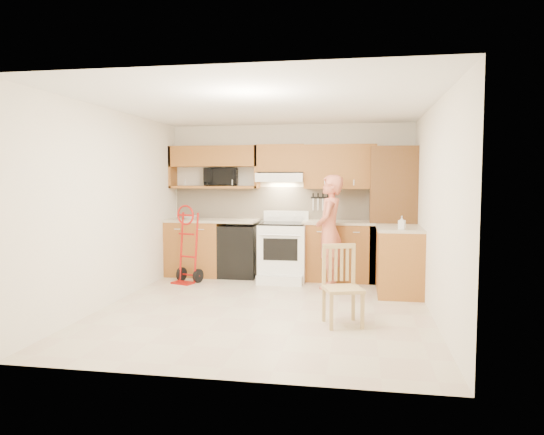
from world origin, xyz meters
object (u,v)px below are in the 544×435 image
(hand_truck, at_px, (186,248))
(person, at_px, (329,232))
(range, at_px, (283,247))
(dining_chair, at_px, (343,286))
(microwave, at_px, (221,177))

(hand_truck, bearing_deg, person, 19.11)
(range, relative_size, hand_truck, 1.00)
(person, bearing_deg, range, -111.58)
(range, distance_m, hand_truck, 1.51)
(person, xyz_separation_m, dining_chair, (0.26, -1.90, -0.39))
(hand_truck, xyz_separation_m, dining_chair, (2.47, -1.87, -0.10))
(dining_chair, bearing_deg, range, 96.49)
(range, xyz_separation_m, hand_truck, (-1.45, -0.42, 0.00))
(person, distance_m, dining_chair, 1.96)
(hand_truck, bearing_deg, range, 34.35)
(person, distance_m, hand_truck, 2.22)
(person, relative_size, dining_chair, 1.89)
(range, bearing_deg, person, -27.17)
(person, bearing_deg, dining_chair, 13.44)
(microwave, height_order, person, microwave)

